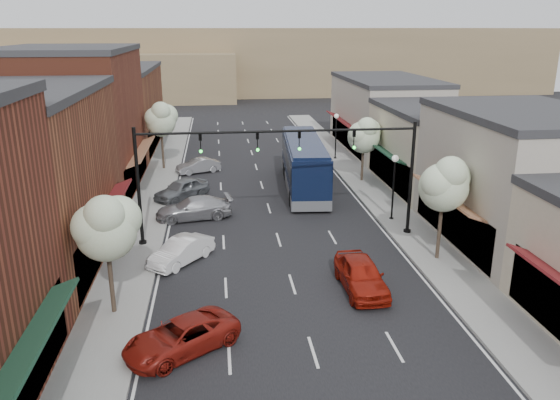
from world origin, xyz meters
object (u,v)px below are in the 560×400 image
object	(u,v)px
red_hatchback	(361,275)
parked_car_b	(181,251)
parked_car_e	(198,166)
signal_mast_right	(373,163)
lamp_post_far	(336,129)
tree_right_far	(365,134)
signal_mast_left	(180,168)
parked_car_d	(182,189)
parked_car_c	(194,208)
lamp_post_near	(394,177)
parked_car_a	(181,337)
tree_right_near	(445,182)
tree_left_near	(106,226)
coach_bus	(304,163)
tree_left_far	(161,119)

from	to	relation	value
red_hatchback	parked_car_b	distance (m)	9.81
red_hatchback	parked_car_e	bearing A→B (deg)	108.28
signal_mast_right	lamp_post_far	xyz separation A→B (m)	(2.18, 20.00, -1.62)
parked_car_b	tree_right_far	bearing A→B (deg)	84.88
signal_mast_left	parked_car_b	distance (m)	4.78
signal_mast_right	parked_car_e	world-z (taller)	signal_mast_right
signal_mast_right	parked_car_d	bearing A→B (deg)	142.93
signal_mast_left	parked_car_c	world-z (taller)	signal_mast_left
lamp_post_near	lamp_post_far	world-z (taller)	same
parked_car_a	parked_car_b	world-z (taller)	parked_car_b
red_hatchback	parked_car_b	bearing A→B (deg)	152.90
parked_car_c	tree_right_near	bearing A→B (deg)	48.50
tree_left_near	lamp_post_far	xyz separation A→B (m)	(16.05, 28.06, -1.22)
signal_mast_right	parked_car_d	xyz separation A→B (m)	(-11.82, 8.93, -3.86)
lamp_post_far	coach_bus	bearing A→B (deg)	-116.10
parked_car_a	parked_car_c	bearing A→B (deg)	145.18
tree_left_near	coach_bus	world-z (taller)	tree_left_near
tree_right_near	tree_left_near	world-z (taller)	tree_right_near
tree_right_near	parked_car_d	distance (m)	19.84
tree_right_far	parked_car_b	xyz separation A→B (m)	(-13.96, -14.65, -3.31)
signal_mast_left	red_hatchback	distance (m)	11.89
parked_car_b	parked_car_e	distance (m)	19.25
tree_left_far	parked_car_e	bearing A→B (deg)	-24.63
parked_car_b	tree_right_near	bearing A→B (deg)	32.98
tree_right_near	parked_car_c	xyz separation A→B (m)	(-13.51, 8.48, -3.72)
signal_mast_right	parked_car_a	world-z (taller)	signal_mast_right
coach_bus	parked_car_d	world-z (taller)	coach_bus
lamp_post_far	parked_car_d	bearing A→B (deg)	-141.66
parked_car_a	parked_car_c	world-z (taller)	parked_car_c
tree_left_far	red_hatchback	distance (m)	27.68
tree_left_near	lamp_post_near	size ratio (longest dim) A/B	1.28
lamp_post_far	parked_car_a	xyz separation A→B (m)	(-12.94, -31.31, -2.36)
tree_left_near	signal_mast_left	bearing A→B (deg)	71.90
parked_car_c	parked_car_e	xyz separation A→B (m)	(-0.02, 12.11, -0.10)
lamp_post_near	parked_car_e	bearing A→B (deg)	132.78
tree_left_near	signal_mast_right	bearing A→B (deg)	30.14
signal_mast_right	red_hatchback	bearing A→B (deg)	-109.00
tree_left_far	parked_car_a	size ratio (longest dim) A/B	1.31
tree_right_near	parked_car_c	bearing A→B (deg)	147.88
parked_car_c	parked_car_e	world-z (taller)	parked_car_c
parked_car_e	tree_right_near	bearing A→B (deg)	10.93
tree_left_near	lamp_post_near	world-z (taller)	tree_left_near
coach_bus	parked_car_c	distance (m)	10.56
tree_right_far	parked_car_a	xyz separation A→B (m)	(-13.49, -23.25, -3.34)
lamp_post_near	red_hatchback	bearing A→B (deg)	-115.81
parked_car_b	parked_car_d	xyz separation A→B (m)	(-0.59, 11.64, 0.08)
lamp_post_far	lamp_post_near	bearing A→B (deg)	-90.00
coach_bus	red_hatchback	size ratio (longest dim) A/B	2.76
signal_mast_right	tree_left_near	world-z (taller)	signal_mast_right
lamp_post_far	parked_car_a	bearing A→B (deg)	-112.46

